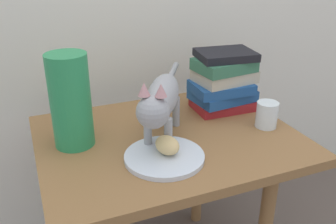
# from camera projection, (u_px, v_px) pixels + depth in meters

# --- Properties ---
(side_table) EXTENTS (0.79, 0.62, 0.59)m
(side_table) POSITION_uv_depth(u_px,v_px,m) (168.00, 157.00, 1.20)
(side_table) COLOR olive
(side_table) RESTS_ON ground
(plate) EXTENTS (0.22, 0.22, 0.01)m
(plate) POSITION_uv_depth(u_px,v_px,m) (164.00, 157.00, 1.03)
(plate) COLOR silver
(plate) RESTS_ON side_table
(bread_roll) EXTENTS (0.08, 0.09, 0.05)m
(bread_roll) POSITION_uv_depth(u_px,v_px,m) (167.00, 145.00, 1.03)
(bread_roll) COLOR #E0BC7A
(bread_roll) RESTS_ON plate
(cat) EXTENTS (0.28, 0.42, 0.23)m
(cat) POSITION_uv_depth(u_px,v_px,m) (161.00, 100.00, 1.08)
(cat) COLOR #99999E
(cat) RESTS_ON side_table
(book_stack) EXTENTS (0.23, 0.17, 0.21)m
(book_stack) POSITION_uv_depth(u_px,v_px,m) (223.00, 82.00, 1.31)
(book_stack) COLOR maroon
(book_stack) RESTS_ON side_table
(green_vase) EXTENTS (0.12, 0.12, 0.28)m
(green_vase) POSITION_uv_depth(u_px,v_px,m) (71.00, 101.00, 1.06)
(green_vase) COLOR #288C51
(green_vase) RESTS_ON side_table
(candle_jar) EXTENTS (0.07, 0.07, 0.08)m
(candle_jar) POSITION_uv_depth(u_px,v_px,m) (267.00, 116.00, 1.21)
(candle_jar) COLOR silver
(candle_jar) RESTS_ON side_table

